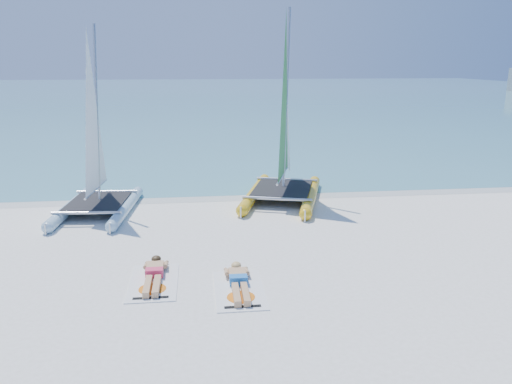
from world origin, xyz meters
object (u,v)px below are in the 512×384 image
sunbather_a (154,274)px  towel_b (239,290)px  towel_a (154,282)px  sunbather_b (239,281)px  catamaran_blue (95,157)px  catamaran_yellow (285,138)px

sunbather_a → towel_b: bearing=-23.4°
towel_b → sunbather_a: bearing=156.6°
towel_b → towel_a: bearing=162.0°
towel_a → towel_b: same height
towel_a → sunbather_b: (1.76, -0.38, 0.11)m
towel_a → sunbather_b: size_ratio=1.07×
catamaran_blue → towel_b: size_ratio=3.14×
towel_a → sunbather_b: 1.81m
catamaran_blue → towel_b: bearing=-52.6°
catamaran_yellow → towel_b: (-2.15, -7.11, -2.03)m
towel_a → sunbather_a: 0.22m
catamaran_yellow → towel_b: size_ratio=3.49×
sunbather_a → towel_a: bearing=-90.0°
catamaran_blue → towel_a: catamaran_blue is taller
catamaran_blue → towel_b: catamaran_blue is taller
catamaran_blue → towel_a: size_ratio=3.14×
catamaran_blue → sunbather_a: (2.09, -5.19, -1.62)m
catamaran_yellow → towel_a: bearing=-104.1°
sunbather_a → sunbather_b: 1.85m
sunbather_a → towel_b: (1.76, -0.76, -0.11)m
catamaran_yellow → towel_a: 7.89m
sunbather_b → towel_a: bearing=167.8°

